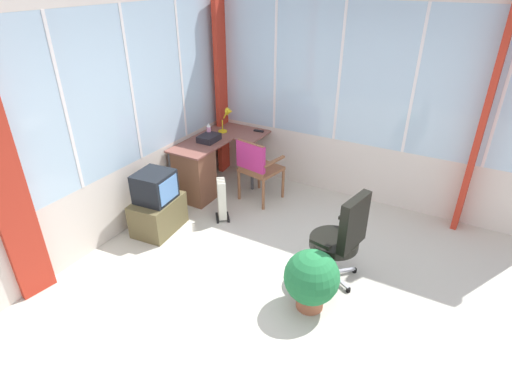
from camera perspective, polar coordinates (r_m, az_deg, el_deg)
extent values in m
cube|color=beige|center=(4.29, 5.19, -14.14)|extent=(5.49, 5.65, 0.06)
cube|color=silver|center=(5.23, -18.67, -1.20)|extent=(4.49, 0.06, 0.81)
cube|color=silver|center=(4.75, -21.12, 12.35)|extent=(4.40, 0.06, 1.76)
cube|color=white|center=(4.49, -25.39, 10.63)|extent=(0.04, 0.07, 1.76)
cube|color=white|center=(5.04, -17.26, 13.83)|extent=(0.04, 0.07, 1.76)
cube|color=white|center=(5.68, -10.68, 16.17)|extent=(0.04, 0.07, 1.76)
cube|color=silver|center=(5.87, 14.77, 2.79)|extent=(0.06, 4.65, 0.81)
cube|color=silver|center=(5.46, 16.49, 15.01)|extent=(0.06, 4.56, 1.76)
cube|color=white|center=(5.32, 31.33, 11.73)|extent=(0.07, 0.04, 1.76)
cube|color=white|center=(5.37, 21.39, 14.03)|extent=(0.07, 0.04, 1.76)
cube|color=white|center=(5.58, 11.73, 15.85)|extent=(0.07, 0.04, 1.76)
cube|color=white|center=(5.92, 2.85, 17.11)|extent=(0.07, 0.04, 1.76)
cube|color=red|center=(4.17, -32.04, 2.21)|extent=(0.34, 0.11, 2.65)
cube|color=red|center=(6.31, -4.74, 14.37)|extent=(0.33, 0.10, 2.65)
cube|color=red|center=(5.34, 29.10, 8.15)|extent=(0.33, 0.09, 2.65)
cube|color=brown|center=(5.90, -6.27, 7.39)|extent=(1.39, 0.55, 0.02)
cube|color=brown|center=(6.00, -0.48, 7.96)|extent=(0.55, 0.33, 0.02)
cube|color=brown|center=(5.71, -8.74, 2.25)|extent=(0.40, 0.51, 0.73)
cylinder|color=#4C4C51|center=(5.91, -0.55, 3.59)|extent=(0.04, 0.04, 0.74)
cylinder|color=#4C4C51|center=(5.72, -11.73, 2.05)|extent=(0.04, 0.04, 0.74)
cylinder|color=yellow|center=(6.11, -4.68, 8.46)|extent=(0.13, 0.13, 0.02)
cylinder|color=yellow|center=(6.08, -4.71, 9.26)|extent=(0.02, 0.02, 0.16)
cylinder|color=yellow|center=(6.05, -4.27, 10.81)|extent=(0.03, 0.09, 0.15)
cone|color=yellow|center=(6.06, -3.69, 11.19)|extent=(0.12, 0.11, 0.12)
cube|color=black|center=(6.10, 0.38, 8.53)|extent=(0.06, 0.15, 0.02)
cylinder|color=pink|center=(5.89, -6.60, 8.32)|extent=(0.06, 0.06, 0.16)
cone|color=white|center=(5.85, -6.66, 9.31)|extent=(0.06, 0.06, 0.06)
cube|color=black|center=(5.77, -6.59, 7.51)|extent=(0.30, 0.23, 0.09)
cylinder|color=#905B3B|center=(5.77, 3.80, 1.19)|extent=(0.04, 0.04, 0.44)
cylinder|color=#905B3B|center=(6.01, 0.44, 2.45)|extent=(0.04, 0.04, 0.44)
cylinder|color=#905B3B|center=(5.46, 1.03, -0.44)|extent=(0.04, 0.04, 0.44)
cylinder|color=#905B3B|center=(5.72, -2.39, 0.95)|extent=(0.04, 0.04, 0.44)
cube|color=#905B3B|center=(5.63, 0.74, 3.23)|extent=(0.56, 0.56, 0.04)
cube|color=#905B3B|center=(5.38, -0.75, 4.76)|extent=(0.12, 0.43, 0.44)
cube|color=#BF2E77|center=(5.37, -0.75, 4.97)|extent=(0.14, 0.46, 0.37)
cube|color=#905B3B|center=(5.43, 2.54, 4.29)|extent=(0.43, 0.12, 0.03)
cube|color=#905B3B|center=(5.68, -0.97, 5.48)|extent=(0.43, 0.12, 0.03)
cube|color=#B7B7BF|center=(4.39, 9.38, -11.96)|extent=(0.28, 0.09, 0.02)
cylinder|color=black|center=(4.32, 8.33, -13.13)|extent=(0.05, 0.05, 0.05)
cube|color=#B7B7BF|center=(4.41, 11.56, -11.99)|extent=(0.17, 0.26, 0.02)
cylinder|color=black|center=(4.36, 12.77, -13.19)|extent=(0.05, 0.05, 0.05)
cube|color=#B7B7BF|center=(4.54, 12.02, -10.71)|extent=(0.22, 0.23, 0.02)
cylinder|color=black|center=(4.61, 13.60, -10.60)|extent=(0.05, 0.05, 0.05)
cube|color=#B7B7BF|center=(4.60, 10.23, -9.92)|extent=(0.27, 0.15, 0.02)
cylinder|color=black|center=(4.72, 10.08, -9.07)|extent=(0.05, 0.05, 0.05)
cube|color=#B7B7BF|center=(4.51, 8.61, -10.65)|extent=(0.07, 0.28, 0.02)
cylinder|color=black|center=(4.55, 6.86, -10.47)|extent=(0.05, 0.05, 0.05)
cylinder|color=#B7B7BF|center=(4.37, 10.57, -9.16)|extent=(0.05, 0.05, 0.34)
cylinder|color=black|center=(4.25, 10.82, -6.91)|extent=(0.50, 0.50, 0.09)
cube|color=black|center=(4.01, 13.52, -4.21)|extent=(0.43, 0.17, 0.54)
cube|color=black|center=(4.38, 12.81, -3.92)|extent=(0.09, 0.23, 0.04)
cube|color=black|center=(3.98, 8.97, -7.16)|extent=(0.09, 0.23, 0.04)
cube|color=brown|center=(5.20, -13.48, -3.08)|extent=(0.68, 0.50, 0.42)
cube|color=black|center=(5.00, -13.98, 0.74)|extent=(0.46, 0.44, 0.36)
cube|color=#5E91D2|center=(4.89, -12.08, 0.30)|extent=(0.34, 0.04, 0.28)
cube|color=#262628|center=(5.17, -12.86, 0.01)|extent=(0.28, 0.24, 0.07)
cube|color=silver|center=(5.16, -4.73, -1.43)|extent=(0.08, 0.09, 0.53)
cube|color=silver|center=(5.20, -4.77, -1.20)|extent=(0.08, 0.09, 0.53)
cube|color=silver|center=(5.24, -4.81, -0.98)|extent=(0.08, 0.09, 0.53)
cube|color=silver|center=(5.27, -4.85, -0.75)|extent=(0.08, 0.09, 0.53)
cube|color=silver|center=(5.31, -4.89, -0.53)|extent=(0.08, 0.09, 0.53)
cube|color=black|center=(5.38, -3.95, -3.51)|extent=(0.20, 0.17, 0.03)
cube|color=black|center=(5.38, -5.43, -3.63)|extent=(0.20, 0.17, 0.03)
cube|color=silver|center=(5.33, -4.94, -0.07)|extent=(0.10, 0.10, 0.37)
cylinder|color=#9F583C|center=(4.10, 7.53, -14.68)|extent=(0.26, 0.26, 0.16)
sphere|color=#23763F|center=(3.91, 7.79, -11.70)|extent=(0.53, 0.53, 0.53)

